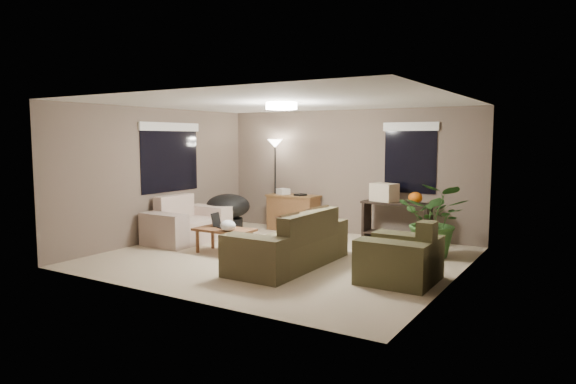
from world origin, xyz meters
The scene contains 20 objects.
room_shell centered at (0.00, 0.00, 1.25)m, with size 5.50×5.50×5.50m.
main_sofa centered at (0.44, -0.42, 0.29)m, with size 0.95×2.20×0.85m.
throw_pillows centered at (0.69, -0.42, 0.65)m, with size 0.29×1.37×0.47m.
loveseat centered at (-2.24, 0.19, 0.30)m, with size 0.90×1.60×0.85m.
armchair centered at (2.14, -0.38, 0.30)m, with size 0.95×1.00×0.85m.
coffee_table centered at (-0.97, -0.27, 0.36)m, with size 1.00×0.55×0.42m.
laptop centered at (-1.14, -0.17, 0.48)m, with size 0.40×0.34×0.24m.
plastic_bag centered at (-0.77, -0.42, 0.51)m, with size 0.26×0.24×0.18m, color white.
desk centered at (-1.09, 2.19, 0.38)m, with size 1.10×0.50×0.75m.
desk_papers centered at (-1.25, 2.18, 0.80)m, with size 0.72×0.32×0.12m.
console_table centered at (1.17, 2.16, 0.44)m, with size 1.30×0.40×0.75m.
pumpkin centered at (1.52, 2.16, 0.85)m, with size 0.25×0.25×0.21m, color orange.
cardboard_box centered at (0.92, 2.16, 0.92)m, with size 0.45×0.34×0.34m, color beige.
papasan_chair centered at (-2.10, 1.27, 0.47)m, with size 1.01×1.01×0.80m.
floor_lamp centered at (-1.57, 2.23, 1.60)m, with size 0.32×0.32×1.91m.
ceiling_fixture centered at (0.00, 0.00, 2.44)m, with size 0.50×0.50×0.10m, color white.
houseplant centered at (2.13, 1.32, 0.48)m, with size 1.10×1.22×0.95m, color #2D5923.
cat_scratching_post centered at (2.35, -0.14, 0.21)m, with size 0.32×0.32×0.50m.
window_left centered at (-2.73, 0.30, 1.78)m, with size 0.05×1.56×1.33m.
window_back centered at (1.30, 2.48, 1.79)m, with size 1.06×0.05×1.33m.
Camera 1 is at (4.39, -6.96, 1.93)m, focal length 32.00 mm.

